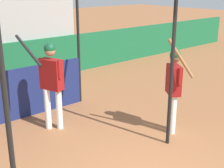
{
  "coord_description": "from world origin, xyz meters",
  "views": [
    {
      "loc": [
        -3.01,
        -2.63,
        3.03
      ],
      "look_at": [
        0.93,
        2.0,
        1.04
      ],
      "focal_mm": 50.0,
      "sensor_mm": 36.0,
      "label": 1
    }
  ],
  "objects": [
    {
      "name": "batting_cage",
      "position": [
        -0.17,
        3.24,
        1.25
      ],
      "size": [
        3.18,
        3.07,
        2.93
      ],
      "color": "black",
      "rests_on": "ground"
    },
    {
      "name": "player_batter",
      "position": [
        0.01,
        2.87,
        1.16
      ],
      "size": [
        0.67,
        0.83,
        2.03
      ],
      "rotation": [
        0.0,
        0.0,
        1.92
      ],
      "color": "white",
      "rests_on": "ground"
    },
    {
      "name": "player_waiting",
      "position": [
        1.84,
        1.13,
        1.07
      ],
      "size": [
        0.57,
        0.77,
        2.04
      ],
      "rotation": [
        0.0,
        0.0,
        -2.17
      ],
      "color": "white",
      "rests_on": "ground"
    }
  ]
}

